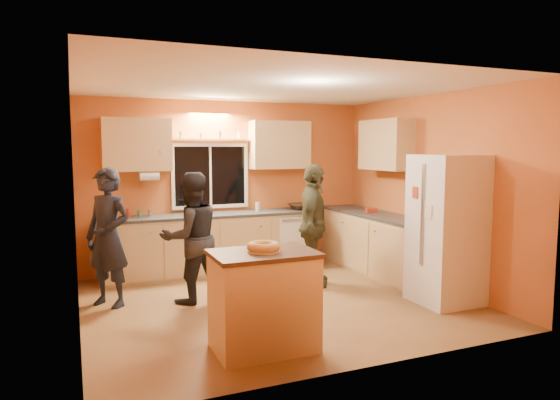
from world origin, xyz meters
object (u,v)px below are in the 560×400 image
person_left (108,237)px  island (264,300)px  refrigerator (447,229)px  person_center (191,238)px  person_right (313,225)px

person_left → island: bearing=-11.6°
refrigerator → island: refrigerator is taller
person_center → person_right: (1.70, 0.09, 0.04)m
island → person_right: person_right is taller
person_left → person_right: 2.64m
refrigerator → island: 2.64m
island → person_left: (-1.24, 1.93, 0.35)m
refrigerator → person_center: refrigerator is taller
person_right → refrigerator: bearing=-108.6°
person_right → person_center: bearing=122.9°
island → person_right: size_ratio=0.58×
person_center → person_right: 1.70m
person_left → refrigerator: bearing=24.9°
refrigerator → person_center: (-2.85, 1.22, -0.10)m
refrigerator → person_right: 1.74m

